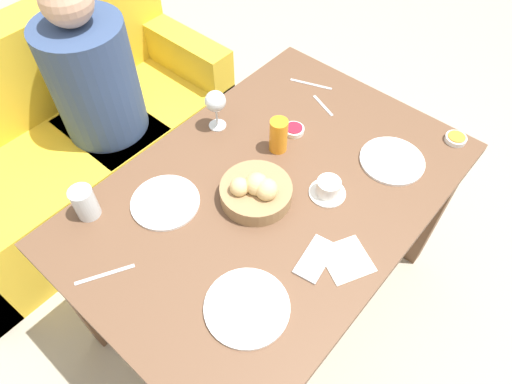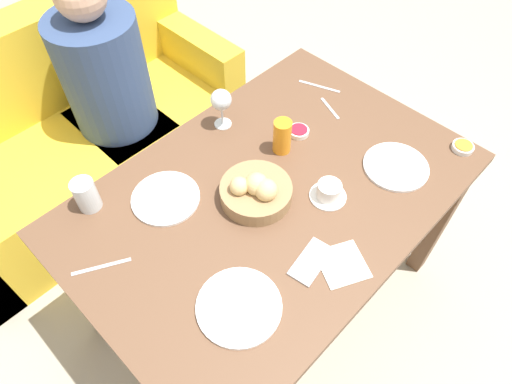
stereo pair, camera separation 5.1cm
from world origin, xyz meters
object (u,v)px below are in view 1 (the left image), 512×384
object	(u,v)px
plate_far_center	(165,202)
cell_phone	(315,259)
bread_basket	(256,191)
jam_bowl_berry	(294,130)
spoon_coffee	(323,106)
seated_person	(107,118)
fork_silver	(105,275)
juice_glass	(278,135)
plate_near_left	(247,307)
plate_near_right	(392,161)
jam_bowl_honey	(456,139)
wine_glass	(215,102)
knife_silver	(311,84)
napkin	(346,260)
water_tumbler	(85,203)
coffee_cup	(328,188)
couch	(69,148)

from	to	relation	value
plate_far_center	cell_phone	size ratio (longest dim) A/B	1.39
bread_basket	jam_bowl_berry	size ratio (longest dim) A/B	3.10
spoon_coffee	bread_basket	bearing A→B (deg)	-168.82
seated_person	fork_silver	xyz separation A→B (m)	(-0.55, -0.82, 0.28)
juice_glass	plate_near_left	bearing A→B (deg)	-148.61
juice_glass	cell_phone	world-z (taller)	juice_glass
cell_phone	plate_near_right	bearing A→B (deg)	3.56
plate_near_left	seated_person	bearing A→B (deg)	73.34
plate_near_right	jam_bowl_honey	size ratio (longest dim) A/B	2.96
plate_near_right	juice_glass	world-z (taller)	juice_glass
plate_near_right	jam_bowl_berry	xyz separation A→B (m)	(-0.11, 0.35, 0.01)
plate_near_left	juice_glass	xyz separation A→B (m)	(0.52, 0.32, 0.06)
wine_glass	knife_silver	distance (m)	0.45
jam_bowl_berry	fork_silver	distance (m)	0.82
knife_silver	napkin	distance (m)	0.80
wine_glass	bread_basket	bearing A→B (deg)	-116.09
water_tumbler	cell_phone	bearing A→B (deg)	-62.28
jam_bowl_honey	fork_silver	bearing A→B (deg)	156.07
plate_near_right	coffee_cup	xyz separation A→B (m)	(-0.26, 0.09, 0.02)
jam_bowl_berry	jam_bowl_honey	distance (m)	0.58
bread_basket	jam_bowl_honey	xyz separation A→B (m)	(0.67, -0.37, -0.03)
coffee_cup	napkin	xyz separation A→B (m)	(-0.17, -0.19, -0.02)
jam_bowl_honey	seated_person	bearing A→B (deg)	114.43
water_tumbler	knife_silver	xyz separation A→B (m)	(0.97, -0.15, -0.05)
jam_bowl_berry	napkin	xyz separation A→B (m)	(-0.32, -0.45, -0.01)
plate_near_right	knife_silver	size ratio (longest dim) A/B	1.36
couch	plate_near_left	world-z (taller)	couch
water_tumbler	knife_silver	bearing A→B (deg)	-8.60
jam_bowl_berry	jam_bowl_honey	world-z (taller)	same
plate_near_left	napkin	xyz separation A→B (m)	(0.30, -0.12, -0.00)
wine_glass	fork_silver	size ratio (longest dim) A/B	1.00
bread_basket	water_tumbler	size ratio (longest dim) A/B	2.07
seated_person	plate_far_center	bearing A→B (deg)	-109.10
knife_silver	jam_bowl_honey	bearing A→B (deg)	-81.40
juice_glass	bread_basket	bearing A→B (deg)	-157.93
plate_near_right	jam_bowl_honey	world-z (taller)	jam_bowl_honey
plate_far_center	fork_silver	xyz separation A→B (m)	(-0.29, -0.06, -0.00)
water_tumbler	coffee_cup	bearing A→B (deg)	-42.99
napkin	fork_silver	bearing A→B (deg)	134.97
seated_person	cell_phone	distance (m)	1.29
plate_far_center	coffee_cup	world-z (taller)	coffee_cup
water_tumbler	spoon_coffee	world-z (taller)	water_tumbler
couch	bread_basket	distance (m)	1.23
wine_glass	cell_phone	distance (m)	0.65
knife_silver	spoon_coffee	distance (m)	0.13
jam_bowl_berry	knife_silver	bearing A→B (deg)	23.95
bread_basket	napkin	xyz separation A→B (m)	(0.00, -0.35, -0.04)
jam_bowl_berry	seated_person	bearing A→B (deg)	106.77
cell_phone	wine_glass	bearing A→B (deg)	70.47
couch	plate_near_left	size ratio (longest dim) A/B	6.54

